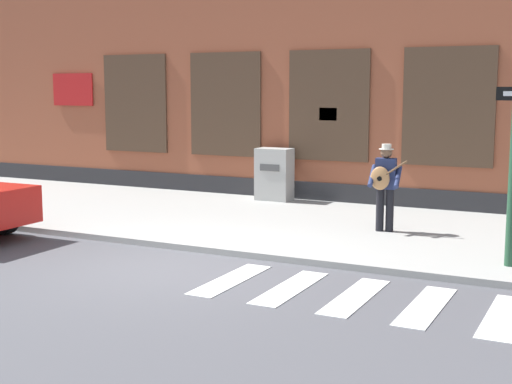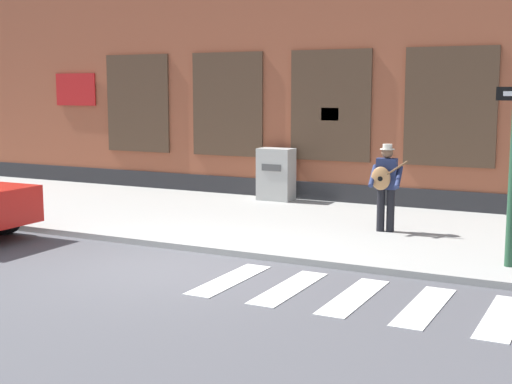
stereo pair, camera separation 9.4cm
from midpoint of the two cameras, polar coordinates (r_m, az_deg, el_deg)
ground_plane at (r=11.30m, az=-6.94°, el=-6.05°), size 160.00×160.00×0.00m
sidewalk at (r=14.63m, az=1.57°, el=-2.48°), size 28.00×5.69×0.11m
building_backdrop at (r=18.92m, az=7.99°, el=12.39°), size 28.00×4.06×8.36m
crosswalk at (r=9.64m, az=10.38°, el=-8.61°), size 5.20×1.90×0.01m
busker at (r=13.55m, az=10.07°, el=0.77°), size 0.75×0.58×1.65m
utility_box at (r=17.18m, az=1.31°, el=1.43°), size 0.84×0.53×1.26m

